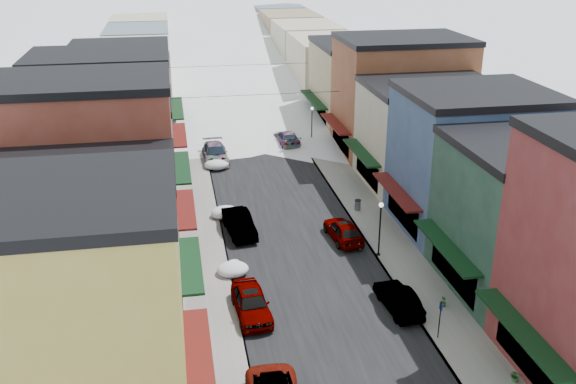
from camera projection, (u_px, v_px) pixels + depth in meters
name	position (u px, v px, depth m)	size (l,w,h in m)	color
road	(237.00, 106.00, 82.22)	(10.00, 160.00, 0.01)	black
sidewalk_left	(185.00, 108.00, 81.10)	(3.20, 160.00, 0.15)	gray
sidewalk_right	(287.00, 103.00, 83.29)	(3.20, 160.00, 0.15)	gray
curb_left	(197.00, 107.00, 81.36)	(0.10, 160.00, 0.15)	slate
curb_right	(275.00, 104.00, 83.04)	(0.10, 160.00, 0.15)	slate
bldg_l_yellow	(61.00, 318.00, 26.83)	(11.30, 8.70, 11.50)	gold
bldg_l_cream	(86.00, 248.00, 34.95)	(11.30, 8.20, 9.50)	beige
bldg_l_brick_near	(89.00, 173.00, 41.59)	(12.30, 8.20, 12.50)	maroon
bldg_l_grayblue	(109.00, 156.00, 50.08)	(11.30, 9.20, 9.00)	slate
bldg_l_brick_far	(104.00, 114.00, 57.74)	(13.30, 9.20, 11.00)	brown
bldg_l_tan	(122.00, 94.00, 67.21)	(11.30, 11.20, 10.00)	tan
bldg_r_green	(535.00, 216.00, 38.89)	(11.30, 9.20, 9.50)	#1D3D31
bldg_r_blue	(471.00, 160.00, 46.90)	(11.30, 9.20, 10.50)	#324971
bldg_r_cream	(430.00, 134.00, 55.47)	(12.30, 9.20, 9.00)	#BDB498
bldg_r_brick_far	(401.00, 95.00, 63.28)	(13.30, 9.20, 11.50)	brown
bldg_r_tan	(362.00, 84.00, 72.60)	(11.30, 11.20, 9.50)	#9B8C65
distant_blocks	(221.00, 46.00, 101.67)	(34.00, 55.00, 8.00)	gray
overhead_cables	(247.00, 79.00, 68.50)	(16.40, 15.04, 0.04)	black
car_silver_sedan	(251.00, 303.00, 37.14)	(1.92, 4.78, 1.63)	gray
car_dark_hatch	(239.00, 223.00, 47.24)	(1.71, 4.91, 1.62)	black
car_silver_wagon	(215.00, 153.00, 62.13)	(2.31, 5.68, 1.65)	#A6A8AF
car_green_sedan	(398.00, 299.00, 37.71)	(1.51, 4.34, 1.43)	black
car_gray_suv	(343.00, 230.00, 46.26)	(1.84, 4.58, 1.56)	gray
car_black_sedan	(287.00, 138.00, 67.10)	(2.06, 5.07, 1.47)	black
car_lane_silver	(222.00, 98.00, 83.47)	(1.65, 4.10, 1.40)	#ABAEB3
car_lane_white	(237.00, 89.00, 88.10)	(2.51, 5.44, 1.51)	silver
parking_sign	(440.00, 317.00, 34.59)	(0.06, 0.31, 2.28)	black
trash_can	(358.00, 205.00, 51.00)	(0.51, 0.51, 0.87)	#5D5F62
streetlamp_near	(380.00, 222.00, 43.12)	(0.33, 0.33, 3.91)	black
streetlamp_far	(312.00, 120.00, 66.65)	(0.32, 0.32, 3.83)	black
planter_near	(515.00, 376.00, 31.58)	(0.53, 0.46, 0.59)	#346F32
planter_far	(443.00, 302.00, 37.94)	(0.34, 0.34, 0.61)	#315E2B
snow_pile_near	(233.00, 269.00, 41.69)	(2.07, 2.48, 0.88)	white
snow_pile_mid	(226.00, 212.00, 50.01)	(2.24, 2.58, 0.95)	white
snow_pile_far	(217.00, 164.00, 60.32)	(2.29, 2.61, 0.97)	white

